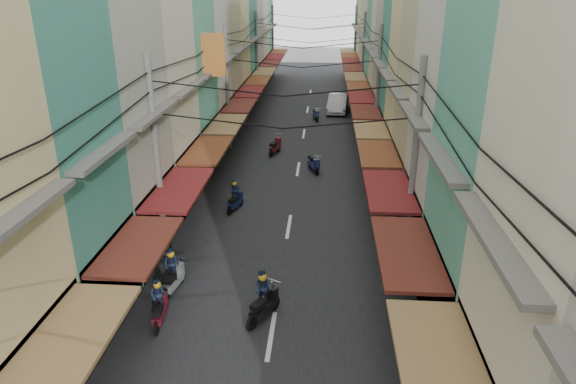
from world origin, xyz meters
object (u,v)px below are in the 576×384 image
at_px(white_car, 338,112).
at_px(bicycle, 464,275).
at_px(traffic_sign, 454,323).
at_px(market_umbrella, 450,268).

bearing_deg(white_car, bicycle, -75.35).
bearing_deg(traffic_sign, market_umbrella, 79.41).
relative_size(white_car, bicycle, 3.62).
height_order(market_umbrella, traffic_sign, traffic_sign).
height_order(bicycle, traffic_sign, traffic_sign).
height_order(bicycle, market_umbrella, market_umbrella).
relative_size(market_umbrella, traffic_sign, 0.83).
relative_size(white_car, market_umbrella, 2.40).
bearing_deg(market_umbrella, white_car, 95.75).
bearing_deg(white_car, traffic_sign, -80.26).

